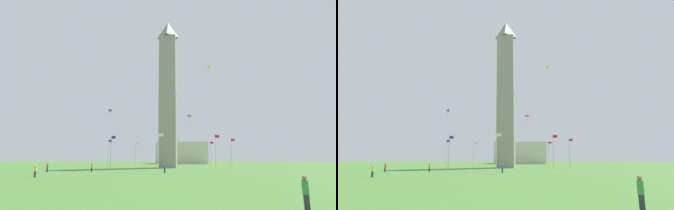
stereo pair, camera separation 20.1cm
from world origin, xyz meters
TOP-DOWN VIEW (x-y plane):
  - ground_plane at (0.00, 0.00)m, footprint 260.00×260.00m
  - obelisk_monument at (0.00, 0.00)m, footprint 4.91×4.91m
  - flagpole_n at (17.65, 0.00)m, footprint 1.12×0.14m
  - flagpole_ne at (12.50, 12.44)m, footprint 1.12×0.14m
  - flagpole_e at (0.06, 17.59)m, footprint 1.12×0.14m
  - flagpole_se at (-12.38, 12.44)m, footprint 1.12×0.14m
  - flagpole_s at (-17.53, 0.00)m, footprint 1.12×0.14m
  - flagpole_sw at (-12.38, -12.44)m, footprint 1.12×0.14m
  - flagpole_w at (0.06, -17.59)m, footprint 1.12×0.14m
  - flagpole_nw at (12.50, -12.44)m, footprint 1.12×0.14m
  - person_red_shirt at (-20.84, -24.69)m, footprint 0.32×0.32m
  - person_blue_shirt at (2.30, -24.81)m, footprint 0.32×0.32m
  - person_green_shirt at (14.02, -58.03)m, footprint 0.32×0.32m
  - person_yellow_shirt at (-14.55, -37.87)m, footprint 0.32×0.32m
  - person_orange_shirt at (-12.36, -23.36)m, footprint 0.32×0.32m
  - kite_yellow_diamond at (12.07, -4.49)m, footprint 1.19×1.20m
  - kite_purple_delta at (-12.17, -15.50)m, footprint 1.23×1.20m
  - kite_blue_diamond at (3.62, -17.49)m, footprint 0.86×0.77m
  - kite_pink_diamond at (6.97, -24.23)m, footprint 1.08×1.06m
  - distant_building at (0.85, 54.88)m, footprint 24.48×16.28m
  - picnic_blanket_near_first_person at (-18.80, -24.08)m, footprint 2.22×2.28m

SIDE VIEW (x-z plane):
  - ground_plane at x=0.00m, z-range 0.00..0.00m
  - picnic_blanket_near_first_person at x=-18.80m, z-range 0.00..0.01m
  - person_blue_shirt at x=2.30m, z-range -0.01..1.63m
  - person_red_shirt at x=-20.84m, z-range -0.01..1.66m
  - person_yellow_shirt at x=-14.55m, z-range -0.01..1.73m
  - person_green_shirt at x=14.02m, z-range 0.00..1.76m
  - person_orange_shirt at x=-12.36m, z-range 0.00..1.77m
  - flagpole_n at x=17.65m, z-range 0.39..8.45m
  - flagpole_ne at x=12.50m, z-range 0.39..8.45m
  - flagpole_e at x=0.06m, z-range 0.39..8.45m
  - flagpole_se at x=-12.38m, z-range 0.39..8.45m
  - flagpole_s at x=-17.53m, z-range 0.39..8.45m
  - flagpole_sw at x=-12.38m, z-range 0.39..8.45m
  - flagpole_w at x=0.06m, z-range 0.39..8.45m
  - flagpole_nw at x=12.50m, z-range 0.39..8.45m
  - distant_building at x=0.85m, z-range 0.00..10.17m
  - kite_pink_diamond at x=6.97m, z-range 9.91..11.25m
  - kite_purple_delta at x=-12.17m, z-range 12.91..14.56m
  - kite_blue_diamond at x=3.62m, z-range 15.97..17.32m
  - obelisk_monument at x=0.00m, z-range 0.00..44.61m
  - kite_yellow_diamond at x=12.07m, z-range 26.89..28.31m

